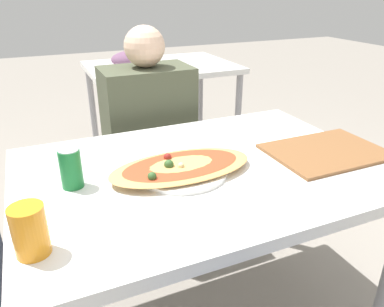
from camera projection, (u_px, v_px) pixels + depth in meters
The scene contains 8 objects.
dining_table at pixel (202, 185), 1.31m from camera, with size 1.23×0.86×0.73m.
chair_far_seated at pixel (145, 149), 2.01m from camera, with size 0.40×0.40×0.85m.
person_seated at pixel (149, 123), 1.84m from camera, with size 0.42×0.29×1.14m.
pizza_main at pixel (181, 167), 1.23m from camera, with size 0.49×0.30×0.06m.
soda_can at pixel (71, 168), 1.13m from camera, with size 0.07×0.07×0.12m.
drink_glass at pixel (30, 231), 0.85m from camera, with size 0.08×0.08×0.12m.
serving_tray at pixel (326, 151), 1.38m from camera, with size 0.42×0.30×0.01m.
background_table at pixel (156, 72), 2.89m from camera, with size 1.10×0.80×0.85m.
Camera 1 is at (-0.49, -1.03, 1.30)m, focal length 35.00 mm.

